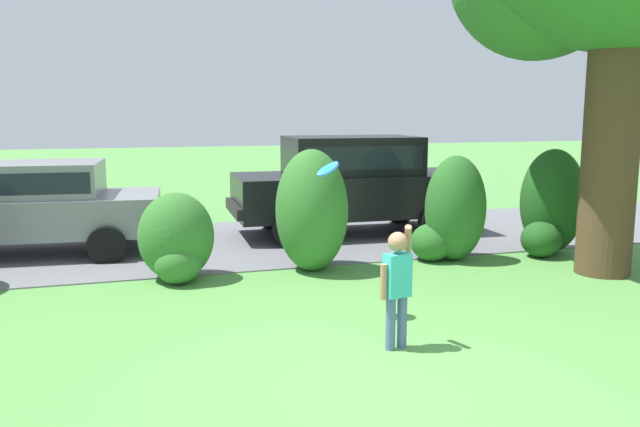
# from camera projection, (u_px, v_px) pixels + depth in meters

# --- Properties ---
(ground_plane) EXTENTS (80.00, 80.00, 0.00)m
(ground_plane) POSITION_uv_depth(u_px,v_px,m) (390.00, 384.00, 5.67)
(ground_plane) COLOR #518E42
(driveway_strip) EXTENTS (28.00, 4.40, 0.02)m
(driveway_strip) POSITION_uv_depth(u_px,v_px,m) (251.00, 242.00, 11.81)
(driveway_strip) COLOR slate
(driveway_strip) RESTS_ON ground
(shrub_centre_left) EXTENTS (1.07, 1.08, 1.26)m
(shrub_centre_left) POSITION_uv_depth(u_px,v_px,m) (176.00, 241.00, 9.08)
(shrub_centre_left) COLOR #33702B
(shrub_centre_left) RESTS_ON ground
(shrub_centre) EXTENTS (1.09, 1.16, 1.84)m
(shrub_centre) POSITION_uv_depth(u_px,v_px,m) (312.00, 211.00, 9.58)
(shrub_centre) COLOR #33702B
(shrub_centre) RESTS_ON ground
(shrub_centre_right) EXTENTS (1.21, 0.90, 1.70)m
(shrub_centre_right) POSITION_uv_depth(u_px,v_px,m) (452.00, 214.00, 10.27)
(shrub_centre_right) COLOR #286023
(shrub_centre_right) RESTS_ON ground
(shrub_far_end) EXTENTS (1.28, 1.11, 1.77)m
(shrub_far_end) POSITION_uv_depth(u_px,v_px,m) (551.00, 206.00, 10.83)
(shrub_far_end) COLOR #1E511C
(shrub_far_end) RESTS_ON ground
(parked_sedan) EXTENTS (4.53, 2.36, 1.56)m
(parked_sedan) POSITION_uv_depth(u_px,v_px,m) (36.00, 205.00, 10.71)
(parked_sedan) COLOR gray
(parked_sedan) RESTS_ON ground
(parked_suv) EXTENTS (4.76, 2.23, 1.92)m
(parked_suv) POSITION_uv_depth(u_px,v_px,m) (351.00, 180.00, 12.44)
(parked_suv) COLOR black
(parked_suv) RESTS_ON ground
(child_thrower) EXTENTS (0.43, 0.31, 1.29)m
(child_thrower) POSITION_uv_depth(u_px,v_px,m) (397.00, 280.00, 6.41)
(child_thrower) COLOR #4C608C
(child_thrower) RESTS_ON ground
(frisbee) EXTENTS (0.26, 0.28, 0.18)m
(frisbee) POSITION_uv_depth(u_px,v_px,m) (328.00, 169.00, 7.24)
(frisbee) COLOR #337FDB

